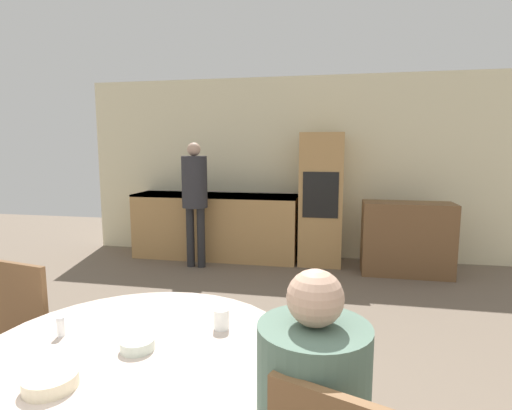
% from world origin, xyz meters
% --- Properties ---
extents(wall_back, '(6.25, 0.05, 2.60)m').
position_xyz_m(wall_back, '(0.00, 5.59, 1.30)').
color(wall_back, beige).
rests_on(wall_back, ground_plane).
extents(kitchen_counter, '(2.37, 0.60, 0.93)m').
position_xyz_m(kitchen_counter, '(-1.09, 5.24, 0.48)').
color(kitchen_counter, tan).
rests_on(kitchen_counter, ground_plane).
extents(oven_unit, '(0.57, 0.59, 1.79)m').
position_xyz_m(oven_unit, '(0.42, 5.25, 0.90)').
color(oven_unit, tan).
rests_on(oven_unit, ground_plane).
extents(sideboard, '(1.09, 0.45, 0.92)m').
position_xyz_m(sideboard, '(1.50, 4.94, 0.46)').
color(sideboard, brown).
rests_on(sideboard, ground_plane).
extents(dining_table, '(1.33, 1.33, 0.76)m').
position_xyz_m(dining_table, '(-0.20, 1.18, 0.53)').
color(dining_table, brown).
rests_on(dining_table, ground_plane).
extents(chair_far_left, '(0.47, 0.47, 0.98)m').
position_xyz_m(chair_far_left, '(-1.09, 1.45, 0.53)').
color(chair_far_left, brown).
rests_on(chair_far_left, ground_plane).
extents(person_standing, '(0.33, 0.33, 1.66)m').
position_xyz_m(person_standing, '(-1.22, 4.73, 1.03)').
color(person_standing, '#262628').
rests_on(person_standing, ground_plane).
extents(cup, '(0.07, 0.07, 0.09)m').
position_xyz_m(cup, '(0.09, 1.43, 0.81)').
color(cup, white).
rests_on(cup, dining_table).
extents(bowl_near, '(0.14, 0.14, 0.05)m').
position_xyz_m(bowl_near, '(-0.19, 1.17, 0.78)').
color(bowl_near, silver).
rests_on(bowl_near, dining_table).
extents(bowl_centre, '(0.18, 0.18, 0.05)m').
position_xyz_m(bowl_centre, '(-0.36, 0.87, 0.79)').
color(bowl_centre, beige).
rests_on(bowl_centre, dining_table).
extents(salt_shaker, '(0.03, 0.03, 0.09)m').
position_xyz_m(salt_shaker, '(-0.58, 1.22, 0.80)').
color(salt_shaker, white).
rests_on(salt_shaker, dining_table).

